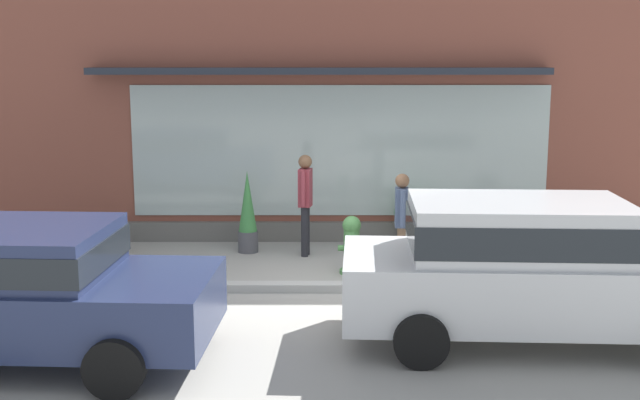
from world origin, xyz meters
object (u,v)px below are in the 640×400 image
object	(u,v)px
parked_car_silver	(525,264)
potted_plant_near_hydrant	(244,214)
fire_hydrant	(348,244)
potted_plant_window_right	(409,217)
pedestrian_with_handbag	(398,218)
potted_plant_corner_tall	(92,233)
potted_plant_low_front	(539,231)
parked_car_navy	(10,285)
pedestrian_passerby	(301,197)

from	to	relation	value
parked_car_silver	potted_plant_near_hydrant	bearing A→B (deg)	133.14
fire_hydrant	potted_plant_window_right	world-z (taller)	potted_plant_window_right
fire_hydrant	pedestrian_with_handbag	xyz separation A→B (m)	(0.76, -0.19, 0.46)
potted_plant_corner_tall	potted_plant_near_hydrant	bearing A→B (deg)	0.47
potted_plant_window_right	potted_plant_low_front	world-z (taller)	potted_plant_window_right
parked_car_silver	parked_car_navy	distance (m)	5.88
fire_hydrant	potted_plant_window_right	bearing A→B (deg)	57.15
pedestrian_with_handbag	potted_plant_near_hydrant	distance (m)	2.96
parked_car_navy	potted_plant_low_front	world-z (taller)	parked_car_navy
parked_car_navy	potted_plant_near_hydrant	distance (m)	5.40
potted_plant_corner_tall	potted_plant_low_front	size ratio (longest dim) A/B	1.13
fire_hydrant	potted_plant_window_right	size ratio (longest dim) A/B	0.96
parked_car_silver	pedestrian_passerby	bearing A→B (deg)	126.07
fire_hydrant	potted_plant_low_front	world-z (taller)	fire_hydrant
pedestrian_passerby	parked_car_navy	distance (m)	5.67
pedestrian_passerby	pedestrian_with_handbag	bearing A→B (deg)	59.22
pedestrian_with_handbag	pedestrian_passerby	xyz separation A→B (m)	(-1.50, 1.32, 0.09)
pedestrian_with_handbag	potted_plant_low_front	size ratio (longest dim) A/B	2.62
pedestrian_passerby	potted_plant_corner_tall	xyz separation A→B (m)	(-3.64, 0.22, -0.67)
potted_plant_window_right	potted_plant_low_front	distance (m)	2.31
potted_plant_corner_tall	potted_plant_window_right	distance (m)	5.58
pedestrian_with_handbag	potted_plant_window_right	bearing A→B (deg)	-9.66
parked_car_navy	pedestrian_passerby	bearing A→B (deg)	59.35
potted_plant_near_hydrant	pedestrian_with_handbag	bearing A→B (deg)	-32.04
pedestrian_passerby	potted_plant_corner_tall	world-z (taller)	pedestrian_passerby
fire_hydrant	pedestrian_passerby	bearing A→B (deg)	123.22
parked_car_navy	potted_plant_near_hydrant	world-z (taller)	parked_car_navy
fire_hydrant	pedestrian_passerby	world-z (taller)	pedestrian_passerby
potted_plant_corner_tall	potted_plant_low_front	bearing A→B (deg)	1.64
pedestrian_with_handbag	parked_car_silver	world-z (taller)	parked_car_silver
fire_hydrant	potted_plant_near_hydrant	xyz separation A→B (m)	(-1.75, 1.38, 0.21)
pedestrian_with_handbag	parked_car_navy	world-z (taller)	pedestrian_with_handbag
parked_car_navy	fire_hydrant	bearing A→B (deg)	45.66
potted_plant_near_hydrant	potted_plant_low_front	bearing A→B (deg)	2.23
pedestrian_passerby	potted_plant_corner_tall	size ratio (longest dim) A/B	2.49
potted_plant_low_front	pedestrian_passerby	bearing A→B (deg)	-173.94
potted_plant_corner_tall	potted_plant_near_hydrant	size ratio (longest dim) A/B	0.49
fire_hydrant	parked_car_navy	distance (m)	5.30
fire_hydrant	pedestrian_with_handbag	distance (m)	0.90
potted_plant_corner_tall	pedestrian_passerby	bearing A→B (deg)	-3.47
potted_plant_window_right	pedestrian_passerby	bearing A→B (deg)	-160.69
fire_hydrant	pedestrian_passerby	xyz separation A→B (m)	(-0.74, 1.14, 0.55)
pedestrian_with_handbag	parked_car_navy	xyz separation A→B (m)	(-4.64, -3.39, -0.06)
fire_hydrant	parked_car_silver	xyz separation A→B (m)	(1.97, -3.00, 0.48)
pedestrian_with_handbag	potted_plant_near_hydrant	world-z (taller)	pedestrian_with_handbag
parked_car_navy	potted_plant_window_right	bearing A→B (deg)	49.83
fire_hydrant	pedestrian_passerby	distance (m)	1.47
fire_hydrant	parked_car_navy	bearing A→B (deg)	-137.31
parked_car_silver	pedestrian_with_handbag	bearing A→B (deg)	116.12
pedestrian_passerby	parked_car_navy	size ratio (longest dim) A/B	0.40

